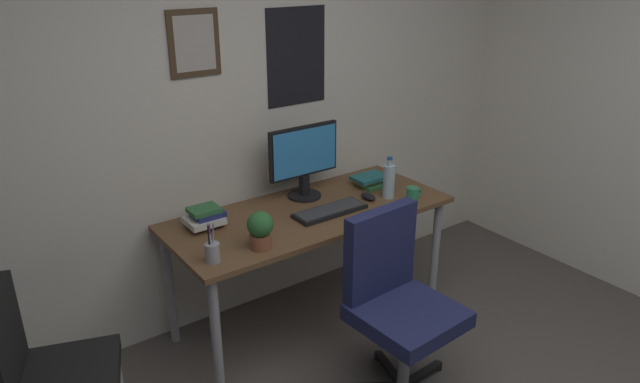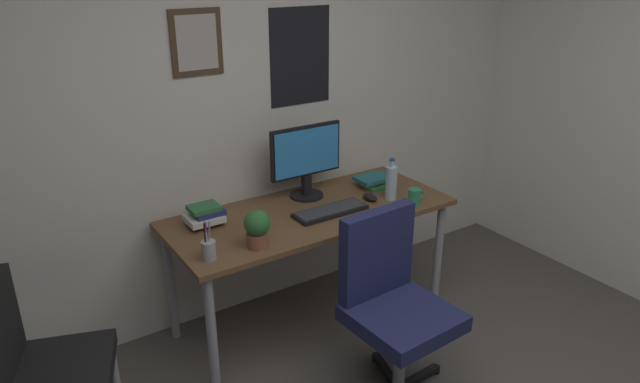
{
  "view_description": "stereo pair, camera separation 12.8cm",
  "coord_description": "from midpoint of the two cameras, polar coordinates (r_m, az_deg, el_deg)",
  "views": [
    {
      "loc": [
        -1.47,
        -0.72,
        2.06
      ],
      "look_at": [
        0.23,
        1.62,
        0.88
      ],
      "focal_mm": 32.4,
      "sensor_mm": 36.0,
      "label": 1
    },
    {
      "loc": [
        -1.37,
        -0.8,
        2.06
      ],
      "look_at": [
        0.23,
        1.62,
        0.88
      ],
      "focal_mm": 32.4,
      "sensor_mm": 36.0,
      "label": 2
    }
  ],
  "objects": [
    {
      "name": "monitor",
      "position": [
        3.37,
        -2.71,
        3.26
      ],
      "size": [
        0.46,
        0.2,
        0.43
      ],
      "color": "black",
      "rests_on": "desk"
    },
    {
      "name": "side_chair",
      "position": [
        2.73,
        -26.72,
        -15.49
      ],
      "size": [
        0.54,
        0.53,
        0.88
      ],
      "color": "black",
      "rests_on": "ground_plane"
    },
    {
      "name": "water_bottle",
      "position": [
        3.42,
        5.75,
        1.06
      ],
      "size": [
        0.07,
        0.07,
        0.25
      ],
      "color": "silver",
      "rests_on": "desk"
    },
    {
      "name": "keyboard",
      "position": [
        3.23,
        -0.14,
        -1.93
      ],
      "size": [
        0.43,
        0.15,
        0.03
      ],
      "color": "black",
      "rests_on": "desk"
    },
    {
      "name": "pen_cup",
      "position": [
        2.77,
        -11.91,
        -5.83
      ],
      "size": [
        0.07,
        0.07,
        0.2
      ],
      "color": "#9EA0A5",
      "rests_on": "desk"
    },
    {
      "name": "coffee_mug_near",
      "position": [
        3.38,
        8.07,
        -0.36
      ],
      "size": [
        0.11,
        0.07,
        0.09
      ],
      "color": "#2D8C59",
      "rests_on": "desk"
    },
    {
      "name": "book_stack_right",
      "position": [
        3.12,
        -12.45,
        -2.54
      ],
      "size": [
        0.2,
        0.17,
        0.11
      ],
      "color": "black",
      "rests_on": "desk"
    },
    {
      "name": "potted_plant",
      "position": [
        2.83,
        -7.23,
        -3.7
      ],
      "size": [
        0.13,
        0.13,
        0.2
      ],
      "color": "brown",
      "rests_on": "desk"
    },
    {
      "name": "computer_mouse",
      "position": [
        3.41,
        3.71,
        -0.5
      ],
      "size": [
        0.06,
        0.11,
        0.04
      ],
      "color": "black",
      "rests_on": "desk"
    },
    {
      "name": "book_stack_left",
      "position": [
        3.62,
        4.05,
        1.1
      ],
      "size": [
        0.22,
        0.17,
        0.06
      ],
      "color": "#33723F",
      "rests_on": "desk"
    },
    {
      "name": "office_chair",
      "position": [
        2.86,
        6.24,
        -10.32
      ],
      "size": [
        0.56,
        0.57,
        0.95
      ],
      "color": "#1E234C",
      "rests_on": "ground_plane"
    },
    {
      "name": "wall_back",
      "position": [
        3.33,
        -9.77,
        8.7
      ],
      "size": [
        4.4,
        0.1,
        2.6
      ],
      "color": "silver",
      "rests_on": "ground_plane"
    },
    {
      "name": "desk",
      "position": [
        3.3,
        -2.14,
        -3.13
      ],
      "size": [
        1.63,
        0.69,
        0.73
      ],
      "color": "brown",
      "rests_on": "ground_plane"
    }
  ]
}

